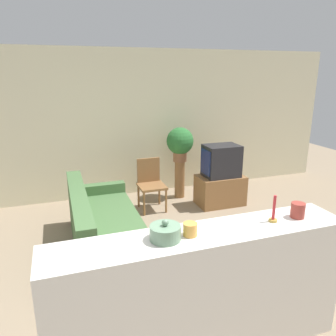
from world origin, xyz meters
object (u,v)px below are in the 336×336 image
Objects in this scene: couch at (104,230)px; television at (221,161)px; potted_plant at (180,142)px; decorative_bowl at (165,232)px; wooden_chair at (151,182)px.

television is at bearing 23.33° from couch.
television reaches higher than couch.
couch is at bearing -137.28° from potted_plant.
decorative_bowl reaches higher than television.
potted_plant is (1.64, 1.51, 0.76)m from couch.
wooden_chair is at bearing 169.51° from television.
potted_plant reaches higher than television.
television is at bearing -10.49° from wooden_chair.
decorative_bowl is (-1.96, -2.82, 0.34)m from television.
decorative_bowl is (-0.75, -3.04, 0.66)m from wooden_chair.
decorative_bowl is at bearing -124.87° from television.
couch is at bearing -129.83° from wooden_chair.
couch is 2.43m from television.
decorative_bowl is (-1.42, -3.39, 0.09)m from potted_plant.
couch is at bearing -156.67° from television.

